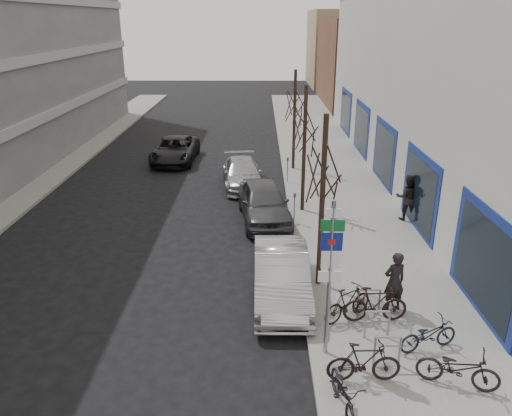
{
  "coord_description": "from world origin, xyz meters",
  "views": [
    {
      "loc": [
        0.75,
        -10.43,
        7.98
      ],
      "look_at": [
        0.62,
        5.29,
        2.0
      ],
      "focal_mm": 35.0,
      "sensor_mm": 36.0,
      "label": 1
    }
  ],
  "objects_px": {
    "parked_car_mid": "(264,202)",
    "parked_car_front": "(281,276)",
    "tree_mid": "(305,120)",
    "bike_far_curb": "(459,365)",
    "meter_back": "(288,167)",
    "pedestrian_far": "(407,197)",
    "bike_near_left": "(344,390)",
    "meter_front": "(306,269)",
    "pedestrian_near": "(394,282)",
    "tree_near": "(324,162)",
    "highway_sign_pole": "(330,270)",
    "bike_far_inner": "(375,304)",
    "bike_mid_curb": "(429,332)",
    "meter_mid": "(294,205)",
    "parked_car_back": "(242,173)",
    "bike_near_right": "(364,362)",
    "bike_mid_inner": "(348,303)",
    "lane_car": "(175,150)",
    "bike_rack": "(377,321)",
    "tree_far": "(295,96)"
  },
  "relations": [
    {
      "from": "meter_front",
      "to": "parked_car_front",
      "type": "height_order",
      "value": "parked_car_front"
    },
    {
      "from": "bike_far_inner",
      "to": "pedestrian_near",
      "type": "height_order",
      "value": "pedestrian_near"
    },
    {
      "from": "bike_near_right",
      "to": "pedestrian_near",
      "type": "relative_size",
      "value": 0.96
    },
    {
      "from": "tree_near",
      "to": "bike_near_left",
      "type": "bearing_deg",
      "value": -90.77
    },
    {
      "from": "bike_rack",
      "to": "parked_car_mid",
      "type": "relative_size",
      "value": 0.47
    },
    {
      "from": "bike_rack",
      "to": "tree_near",
      "type": "relative_size",
      "value": 0.41
    },
    {
      "from": "parked_car_front",
      "to": "parked_car_mid",
      "type": "xyz_separation_m",
      "value": [
        -0.49,
        6.28,
        0.05
      ]
    },
    {
      "from": "tree_far",
      "to": "lane_car",
      "type": "xyz_separation_m",
      "value": [
        -6.89,
        1.85,
        -3.39
      ]
    },
    {
      "from": "meter_front",
      "to": "bike_mid_curb",
      "type": "bearing_deg",
      "value": -45.22
    },
    {
      "from": "tree_near",
      "to": "parked_car_front",
      "type": "relative_size",
      "value": 1.19
    },
    {
      "from": "meter_back",
      "to": "bike_near_left",
      "type": "relative_size",
      "value": 0.74
    },
    {
      "from": "bike_near_right",
      "to": "parked_car_mid",
      "type": "bearing_deg",
      "value": 10.37
    },
    {
      "from": "bike_mid_curb",
      "to": "parked_car_back",
      "type": "height_order",
      "value": "parked_car_back"
    },
    {
      "from": "meter_back",
      "to": "bike_far_curb",
      "type": "distance_m",
      "value": 15.5
    },
    {
      "from": "parked_car_mid",
      "to": "pedestrian_near",
      "type": "distance_m",
      "value": 8.0
    },
    {
      "from": "tree_mid",
      "to": "bike_far_inner",
      "type": "height_order",
      "value": "tree_mid"
    },
    {
      "from": "bike_mid_curb",
      "to": "tree_far",
      "type": "bearing_deg",
      "value": -10.26
    },
    {
      "from": "tree_mid",
      "to": "bike_far_curb",
      "type": "xyz_separation_m",
      "value": [
        2.62,
        -11.2,
        -3.4
      ]
    },
    {
      "from": "bike_far_inner",
      "to": "parked_car_mid",
      "type": "distance_m",
      "value": 8.29
    },
    {
      "from": "bike_mid_curb",
      "to": "parked_car_front",
      "type": "distance_m",
      "value": 4.48
    },
    {
      "from": "tree_mid",
      "to": "meter_front",
      "type": "distance_m",
      "value": 7.7
    },
    {
      "from": "tree_mid",
      "to": "bike_mid_curb",
      "type": "bearing_deg",
      "value": -76.4
    },
    {
      "from": "parked_car_mid",
      "to": "pedestrian_far",
      "type": "height_order",
      "value": "pedestrian_far"
    },
    {
      "from": "bike_rack",
      "to": "parked_car_mid",
      "type": "height_order",
      "value": "parked_car_mid"
    },
    {
      "from": "highway_sign_pole",
      "to": "parked_car_front",
      "type": "distance_m",
      "value": 3.46
    },
    {
      "from": "meter_front",
      "to": "pedestrian_near",
      "type": "relative_size",
      "value": 0.71
    },
    {
      "from": "highway_sign_pole",
      "to": "pedestrian_far",
      "type": "relative_size",
      "value": 2.15
    },
    {
      "from": "bike_far_curb",
      "to": "bike_far_inner",
      "type": "xyz_separation_m",
      "value": [
        -1.31,
        2.58,
        -0.01
      ]
    },
    {
      "from": "parked_car_back",
      "to": "tree_near",
      "type": "bearing_deg",
      "value": -81.01
    },
    {
      "from": "meter_front",
      "to": "bike_far_inner",
      "type": "relative_size",
      "value": 0.71
    },
    {
      "from": "tree_mid",
      "to": "bike_far_curb",
      "type": "bearing_deg",
      "value": -76.81
    },
    {
      "from": "bike_far_curb",
      "to": "bike_mid_inner",
      "type": "bearing_deg",
      "value": 56.07
    },
    {
      "from": "tree_mid",
      "to": "pedestrian_near",
      "type": "bearing_deg",
      "value": -76.35
    },
    {
      "from": "lane_car",
      "to": "pedestrian_near",
      "type": "bearing_deg",
      "value": -60.36
    },
    {
      "from": "meter_front",
      "to": "pedestrian_near",
      "type": "bearing_deg",
      "value": -22.9
    },
    {
      "from": "highway_sign_pole",
      "to": "bike_mid_inner",
      "type": "bearing_deg",
      "value": 62.59
    },
    {
      "from": "bike_near_left",
      "to": "bike_far_curb",
      "type": "height_order",
      "value": "bike_far_curb"
    },
    {
      "from": "meter_back",
      "to": "pedestrian_far",
      "type": "xyz_separation_m",
      "value": [
        4.65,
        -5.11,
        0.21
      ]
    },
    {
      "from": "meter_back",
      "to": "bike_far_curb",
      "type": "xyz_separation_m",
      "value": [
        3.07,
        -15.2,
        -0.21
      ]
    },
    {
      "from": "parked_car_front",
      "to": "meter_back",
      "type": "bearing_deg",
      "value": 85.68
    },
    {
      "from": "meter_front",
      "to": "meter_mid",
      "type": "bearing_deg",
      "value": 90.0
    },
    {
      "from": "parked_car_mid",
      "to": "parked_car_front",
      "type": "bearing_deg",
      "value": -93.09
    },
    {
      "from": "highway_sign_pole",
      "to": "bike_mid_curb",
      "type": "xyz_separation_m",
      "value": [
        2.58,
        0.16,
        -1.82
      ]
    },
    {
      "from": "highway_sign_pole",
      "to": "bike_near_left",
      "type": "relative_size",
      "value": 2.45
    },
    {
      "from": "meter_mid",
      "to": "parked_car_back",
      "type": "bearing_deg",
      "value": 113.75
    },
    {
      "from": "bike_near_left",
      "to": "parked_car_mid",
      "type": "xyz_separation_m",
      "value": [
        -1.61,
        11.1,
        0.14
      ]
    },
    {
      "from": "parked_car_mid",
      "to": "bike_near_right",
      "type": "bearing_deg",
      "value": -85.22
    },
    {
      "from": "pedestrian_near",
      "to": "parked_car_mid",
      "type": "bearing_deg",
      "value": -79.33
    },
    {
      "from": "tree_far",
      "to": "meter_mid",
      "type": "xyz_separation_m",
      "value": [
        -0.45,
        -8.0,
        -3.19
      ]
    },
    {
      "from": "meter_front",
      "to": "pedestrian_far",
      "type": "distance_m",
      "value": 7.51
    }
  ]
}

